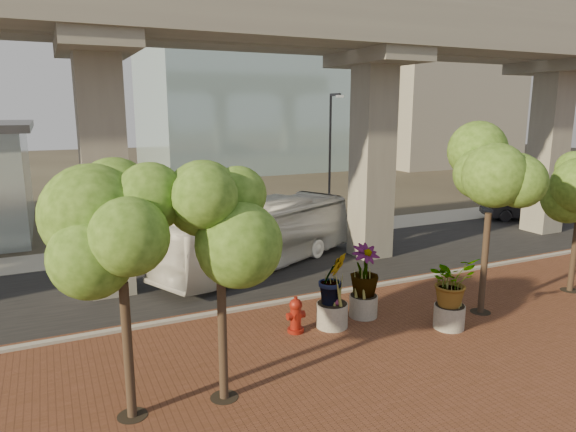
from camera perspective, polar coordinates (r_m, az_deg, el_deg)
name	(u,v)px	position (r m, az deg, el deg)	size (l,w,h in m)	color
ground	(273,286)	(21.07, -1.64, -7.76)	(160.00, 160.00, 0.00)	#332D25
brick_plaza	(392,376)	(14.71, 11.53, -17.01)	(70.00, 13.00, 0.06)	brown
asphalt_road	(255,271)	(22.81, -3.67, -6.17)	(90.00, 8.00, 0.04)	black
curb_strip	(295,300)	(19.34, 0.76, -9.34)	(70.00, 0.25, 0.16)	#9F9B94
far_sidewalk	(217,242)	(27.80, -7.86, -2.93)	(90.00, 3.00, 0.06)	#9F9B94
transit_viaduct	(253,103)	(21.70, -3.93, 12.40)	(72.00, 5.60, 12.40)	gray
midrise_block	(431,69)	(71.20, 15.58, 15.42)	(18.00, 16.00, 24.00)	gray
transit_bus	(259,236)	(22.97, -3.20, -2.24)	(2.50, 10.64, 2.96)	white
parked_car	(523,207)	(36.41, 24.65, 0.89)	(1.73, 5.00, 1.65)	black
fire_hydrant	(296,315)	(16.63, 0.87, -10.96)	(0.59, 0.53, 1.18)	maroon
planter_front	(451,285)	(17.40, 17.68, -7.29)	(2.20, 2.20, 2.42)	gray
planter_right	(364,274)	(17.66, 8.48, -6.36)	(2.37, 2.37, 2.53)	#A49D94
planter_left	(333,282)	(16.72, 4.98, -7.33)	(2.29, 2.29, 2.52)	gray
street_tree_far_west	(120,235)	(11.64, -18.17, -2.05)	(3.71, 3.71, 6.04)	#463428
street_tree_near_west	(219,223)	(11.90, -7.64, -0.74)	(3.02, 3.02, 5.84)	#463428
street_tree_near_east	(491,180)	(18.40, 21.64, 3.72)	(3.86, 3.86, 6.45)	#463428
streetlamp_east	(331,154)	(29.23, 4.78, 6.93)	(0.39, 1.14, 7.84)	#313137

